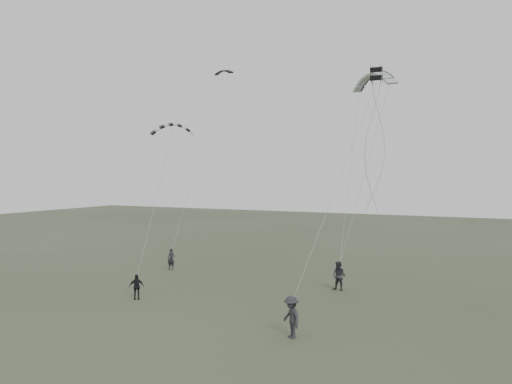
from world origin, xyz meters
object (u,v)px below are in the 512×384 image
at_px(flyer_center, 136,287).
at_px(flyer_far, 291,317).
at_px(kite_box, 376,74).
at_px(kite_pale_large, 374,73).
at_px(kite_striped, 173,124).
at_px(flyer_right, 339,276).
at_px(flyer_left, 171,259).
at_px(kite_dark_small, 224,71).

xyz_separation_m(flyer_center, flyer_far, (11.11, -2.57, 0.21)).
bearing_deg(kite_box, kite_pale_large, 98.80).
relative_size(flyer_far, kite_striped, 0.60).
bearing_deg(flyer_center, flyer_right, -2.17).
bearing_deg(flyer_right, flyer_center, -134.97).
xyz_separation_m(flyer_left, kite_striped, (1.39, -1.63, 10.45)).
bearing_deg(kite_dark_small, flyer_center, -72.88).
bearing_deg(kite_pale_large, flyer_right, -54.21).
bearing_deg(kite_pale_large, flyer_far, -51.60).
distance_m(flyer_far, kite_pale_large, 24.11).
distance_m(kite_pale_large, kite_striped, 16.53).
height_order(flyer_left, flyer_right, flyer_right).
height_order(flyer_right, kite_dark_small, kite_dark_small).
height_order(flyer_far, kite_pale_large, kite_pale_large).
bearing_deg(kite_dark_small, flyer_right, -19.44).
bearing_deg(kite_dark_small, kite_box, -25.72).
height_order(kite_pale_large, kite_striped, kite_pale_large).
bearing_deg(kite_box, flyer_left, 158.71).
relative_size(flyer_far, kite_pale_large, 0.44).
distance_m(flyer_center, kite_dark_small, 21.41).
xyz_separation_m(flyer_far, kite_dark_small, (-13.11, 16.85, 15.61)).
xyz_separation_m(flyer_center, kite_box, (13.63, 3.39, 12.23)).
xyz_separation_m(flyer_center, kite_striped, (-2.23, 7.02, 10.53)).
distance_m(flyer_left, kite_dark_small, 16.80).
height_order(flyer_far, kite_box, kite_box).
bearing_deg(flyer_left, kite_box, -28.34).
height_order(flyer_left, kite_box, kite_box).
xyz_separation_m(kite_pale_large, kite_striped, (-12.79, -9.52, -4.38)).
relative_size(kite_pale_large, kite_box, 6.34).
bearing_deg(flyer_center, kite_box, -24.04).
distance_m(flyer_left, flyer_right, 14.08).
height_order(kite_dark_small, kite_box, kite_dark_small).
relative_size(flyer_right, flyer_center, 1.25).
bearing_deg(flyer_far, flyer_left, -177.10).
bearing_deg(kite_pale_large, flyer_left, -114.17).
relative_size(kite_dark_small, kite_pale_large, 0.39).
relative_size(flyer_left, flyer_far, 0.87).
height_order(kite_dark_small, kite_striped, kite_dark_small).
xyz_separation_m(flyer_left, flyer_right, (14.03, -1.13, 0.11)).
height_order(flyer_center, kite_striped, kite_striped).
distance_m(kite_dark_small, kite_striped, 8.99).
bearing_deg(kite_dark_small, kite_pale_large, 19.33).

